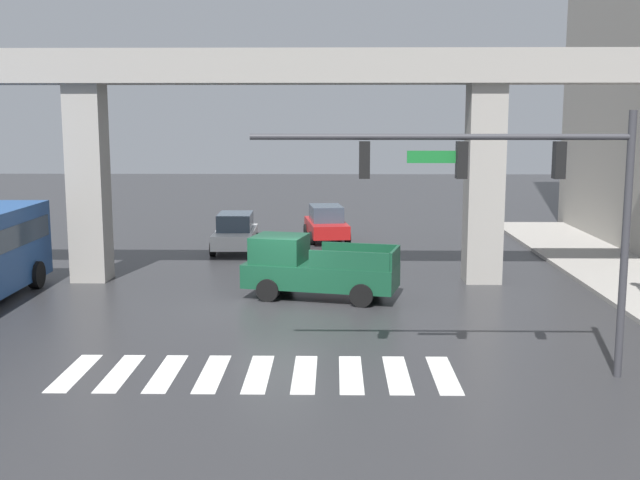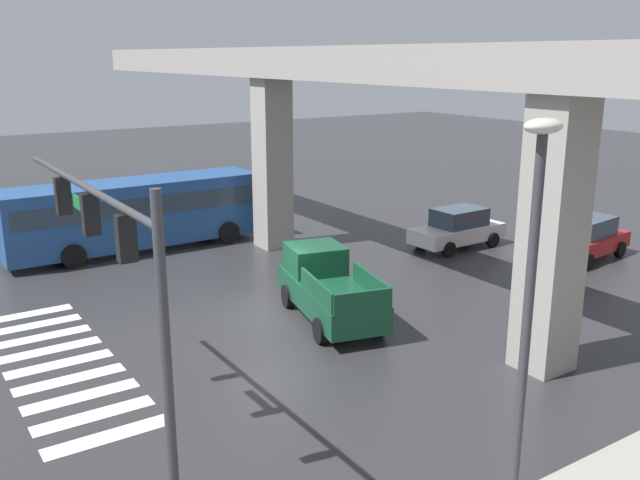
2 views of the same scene
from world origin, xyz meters
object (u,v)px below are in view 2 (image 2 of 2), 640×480
object	(u,v)px
sedan_red	(586,238)
street_lamp_near_corner	(529,293)
traffic_signal_mast	(110,253)
pickup_truck	(327,287)
city_bus	(135,210)
sedan_white	(458,228)

from	to	relation	value
sedan_red	street_lamp_near_corner	world-z (taller)	street_lamp_near_corner
street_lamp_near_corner	traffic_signal_mast	bearing A→B (deg)	-140.59
pickup_truck	street_lamp_near_corner	xyz separation A→B (m)	(10.54, -3.32, 3.57)
city_bus	street_lamp_near_corner	world-z (taller)	street_lamp_near_corner
sedan_red	city_bus	bearing A→B (deg)	-127.34
traffic_signal_mast	sedan_red	bearing A→B (deg)	102.06
pickup_truck	sedan_white	distance (m)	10.09
sedan_white	traffic_signal_mast	xyz separation A→B (m)	(8.53, -17.42, 3.70)
sedan_red	sedan_white	bearing A→B (deg)	-142.15
pickup_truck	sedan_red	bearing A→B (deg)	88.42
pickup_truck	sedan_white	bearing A→B (deg)	112.00
pickup_truck	city_bus	distance (m)	11.39
traffic_signal_mast	pickup_truck	bearing A→B (deg)	120.50
sedan_red	street_lamp_near_corner	size ratio (longest dim) A/B	0.62
city_bus	sedan_red	xyz separation A→B (m)	(11.45, 15.01, -0.87)
city_bus	street_lamp_near_corner	bearing A→B (deg)	-2.31
sedan_white	street_lamp_near_corner	bearing A→B (deg)	-41.51
sedan_red	sedan_white	xyz separation A→B (m)	(-4.12, -3.21, 0.00)
pickup_truck	traffic_signal_mast	bearing A→B (deg)	-59.50
sedan_red	sedan_white	distance (m)	5.22
sedan_white	pickup_truck	bearing A→B (deg)	-68.00
traffic_signal_mast	street_lamp_near_corner	distance (m)	7.49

